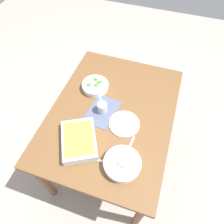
# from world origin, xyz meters

# --- Properties ---
(ground_plane) EXTENTS (6.00, 6.00, 0.00)m
(ground_plane) POSITION_xyz_m (0.00, 0.00, 0.00)
(ground_plane) COLOR #9E9389
(dining_table) EXTENTS (1.20, 0.90, 0.74)m
(dining_table) POSITION_xyz_m (0.00, 0.00, 0.65)
(dining_table) COLOR brown
(dining_table) RESTS_ON ground_plane
(placemat) EXTENTS (0.30, 0.24, 0.00)m
(placemat) POSITION_xyz_m (0.02, -0.07, 0.74)
(placemat) COLOR #4C5670
(placemat) RESTS_ON dining_table
(stew_bowl) EXTENTS (0.24, 0.24, 0.06)m
(stew_bowl) POSITION_xyz_m (0.37, 0.19, 0.77)
(stew_bowl) COLOR white
(stew_bowl) RESTS_ON dining_table
(broccoli_bowl) EXTENTS (0.21, 0.21, 0.07)m
(broccoli_bowl) POSITION_xyz_m (-0.18, -0.20, 0.77)
(broccoli_bowl) COLOR white
(broccoli_bowl) RESTS_ON dining_table
(baking_dish) EXTENTS (0.37, 0.34, 0.06)m
(baking_dish) POSITION_xyz_m (0.31, -0.13, 0.77)
(baking_dish) COLOR silver
(baking_dish) RESTS_ON dining_table
(drink_cup) EXTENTS (0.07, 0.07, 0.08)m
(drink_cup) POSITION_xyz_m (0.02, -0.07, 0.78)
(drink_cup) COLOR #B2BCC6
(drink_cup) RESTS_ON dining_table
(side_plate) EXTENTS (0.22, 0.22, 0.01)m
(side_plate) POSITION_xyz_m (0.07, 0.12, 0.75)
(side_plate) COLOR white
(side_plate) RESTS_ON dining_table
(spoon_by_stew) EXTENTS (0.18, 0.03, 0.01)m
(spoon_by_stew) POSITION_xyz_m (0.26, 0.20, 0.74)
(spoon_by_stew) COLOR silver
(spoon_by_stew) RESTS_ON dining_table
(spoon_by_broccoli) EXTENTS (0.15, 0.13, 0.01)m
(spoon_by_broccoli) POSITION_xyz_m (-0.08, -0.12, 0.74)
(spoon_by_broccoli) COLOR silver
(spoon_by_broccoli) RESTS_ON dining_table
(fork_on_table) EXTENTS (0.04, 0.18, 0.01)m
(fork_on_table) POSITION_xyz_m (0.39, 0.01, 0.74)
(fork_on_table) COLOR silver
(fork_on_table) RESTS_ON dining_table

